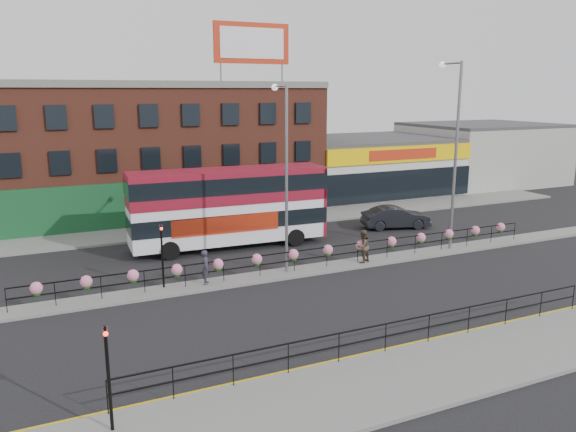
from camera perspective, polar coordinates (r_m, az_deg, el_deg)
name	(u,v)px	position (r m, az deg, el deg)	size (l,w,h in m)	color
ground	(311,271)	(31.02, 2.32, -5.61)	(120.00, 120.00, 0.00)	black
south_pavement	(462,364)	(21.80, 17.22, -14.19)	(60.00, 4.00, 0.15)	slate
north_pavement	(237,224)	(41.65, -5.17, -0.80)	(60.00, 4.00, 0.15)	slate
median	(311,270)	(31.00, 2.32, -5.48)	(60.00, 1.60, 0.15)	slate
yellow_line_inner	(421,341)	(23.40, 13.39, -12.23)	(60.00, 0.10, 0.01)	gold
yellow_line_outer	(424,343)	(23.27, 13.67, -12.39)	(60.00, 0.10, 0.01)	gold
brick_building	(157,148)	(47.36, -13.16, 6.75)	(25.00, 12.21, 10.30)	brown
supermarket	(365,165)	(55.17, 7.84, 5.16)	(15.00, 12.25, 5.30)	silver
warehouse_east	(481,153)	(64.27, 19.05, 6.08)	(14.50, 12.00, 6.30)	#9F9F9B
billboard	(252,43)	(44.32, -3.69, 17.10)	(6.00, 0.29, 4.40)	red
median_railing	(311,253)	(30.71, 2.34, -3.76)	(30.04, 0.56, 1.23)	black
south_railing	(386,331)	(21.61, 9.91, -11.44)	(20.04, 0.05, 1.12)	black
double_decker_bus	(229,200)	(35.18, -6.00, 1.66)	(12.41, 3.50, 4.98)	white
car	(396,217)	(41.07, 10.91, -0.13)	(5.12, 2.88, 1.60)	black
pedestrian_a	(206,267)	(28.64, -8.35, -5.15)	(0.63, 0.75, 1.76)	#2C2B35
pedestrian_b	(363,246)	(32.08, 7.60, -3.06)	(1.11, 1.00, 1.88)	#4A3C2D
lamp_column_west	(284,163)	(29.44, -0.36, 5.43)	(0.36, 1.74, 9.90)	slate
lamp_column_east	(453,140)	(35.32, 16.46, 7.45)	(0.40, 1.98, 11.27)	slate
traffic_light_south	(107,356)	(16.92, -17.92, -13.34)	(0.15, 0.28, 3.65)	black
traffic_light_median	(162,242)	(28.12, -12.72, -2.60)	(0.15, 0.28, 3.65)	black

